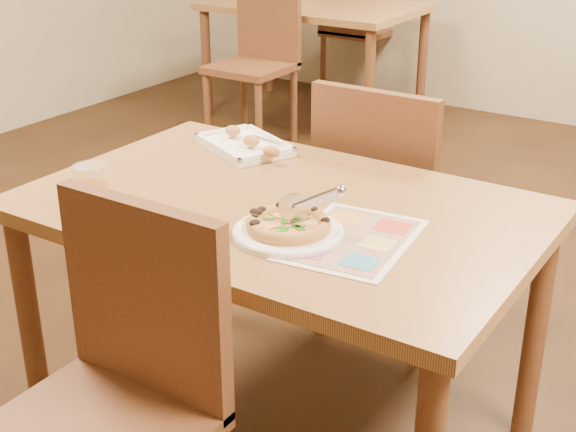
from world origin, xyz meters
The scene contains 12 objects.
dining_table centered at (0.00, 0.00, 0.63)m, with size 1.30×0.85×0.72m.
chair_near centered at (0.00, -0.60, 0.57)m, with size 0.42×0.42×0.47m.
chair_far centered at (0.00, 0.60, 0.57)m, with size 0.42×0.42×0.47m.
bg_table centered at (-1.60, 2.80, 0.63)m, with size 1.30×0.85×0.72m.
bg_chair_near centered at (-1.60, 2.20, 0.57)m, with size 0.42×0.42×0.47m.
bg_chair_far centered at (-1.60, 3.30, 0.57)m, with size 0.42×0.42×0.47m.
plate centered at (0.12, -0.16, 0.73)m, with size 0.26×0.26×0.01m, color white.
pizza centered at (0.12, -0.15, 0.74)m, with size 0.20×0.20×0.03m.
pizza_cutter centered at (0.16, -0.12, 0.80)m, with size 0.12×0.10×0.09m.
appetizer_tray centered at (-0.32, 0.29, 0.73)m, with size 0.34×0.30×0.05m.
glass_tumbler centered at (-0.39, -0.27, 0.77)m, with size 0.09×0.09×0.11m.
menu centered at (0.26, -0.10, 0.72)m, with size 0.26×0.36×0.01m, color white.
Camera 1 is at (1.04, -1.57, 1.51)m, focal length 50.00 mm.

